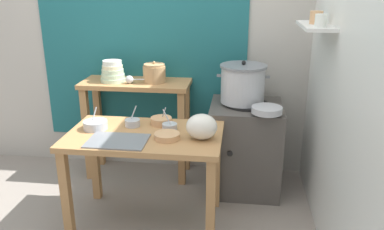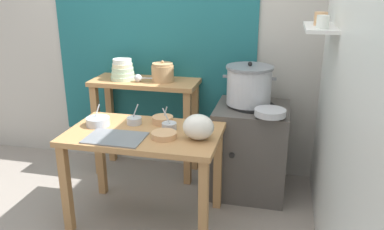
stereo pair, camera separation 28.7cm
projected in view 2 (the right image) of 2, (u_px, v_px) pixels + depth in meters
The scene contains 18 objects.
ground_plane at pixel (134, 221), 3.02m from camera, with size 9.00×9.00×0.00m, color gray.
wall_back at pixel (179, 32), 3.59m from camera, with size 4.40×0.12×2.60m.
wall_right at pixel (344, 56), 2.48m from camera, with size 0.30×3.20×2.60m.
prep_table at pixel (144, 146), 2.87m from camera, with size 1.10×0.66×0.72m.
back_shelf_table at pixel (146, 104), 3.60m from camera, with size 0.96×0.40×0.90m.
stove_block at pixel (250, 149), 3.37m from camera, with size 0.60×0.61×0.78m.
steamer_pot at pixel (249, 85), 3.21m from camera, with size 0.43×0.38×0.35m.
clay_pot at pixel (162, 72), 3.47m from camera, with size 0.20×0.20×0.19m.
bowl_stack_enamel at pixel (123, 70), 3.52m from camera, with size 0.22×0.22×0.19m.
ladle at pixel (139, 78), 3.45m from camera, with size 0.29×0.08×0.07m.
serving_tray at pixel (115, 138), 2.71m from camera, with size 0.40×0.28×0.01m, color slate.
plastic_bag at pixel (198, 127), 2.67m from camera, with size 0.21×0.18×0.18m, color silver.
wide_pan at pixel (270, 112), 2.97m from camera, with size 0.24×0.24×0.05m, color #B7BABF.
prep_bowl_0 at pixel (98, 121), 2.94m from camera, with size 0.18×0.18×0.16m.
prep_bowl_1 at pixel (164, 135), 2.71m from camera, with size 0.18×0.18×0.04m.
prep_bowl_2 at pixel (163, 119), 2.99m from camera, with size 0.16×0.16×0.13m.
prep_bowl_3 at pixel (134, 120), 2.97m from camera, with size 0.11×0.11×0.15m.
prep_bowl_4 at pixel (169, 126), 2.86m from camera, with size 0.11×0.11×0.16m.
Camera 2 is at (1.03, -2.42, 1.76)m, focal length 36.90 mm.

